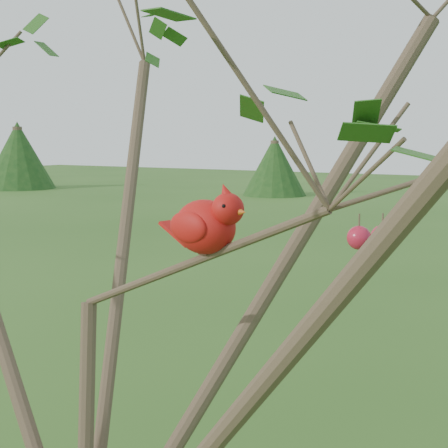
% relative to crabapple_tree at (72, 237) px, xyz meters
% --- Properties ---
extents(crabapple_tree, '(2.35, 2.05, 2.95)m').
position_rel_crabapple_tree_xyz_m(crabapple_tree, '(0.00, 0.00, 0.00)').
color(crabapple_tree, '#3A2A1F').
rests_on(crabapple_tree, ground).
extents(cardinal, '(0.22, 0.13, 0.15)m').
position_rel_crabapple_tree_xyz_m(cardinal, '(0.26, 0.10, 0.03)').
color(cardinal, red).
rests_on(cardinal, ground).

